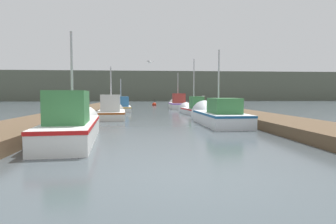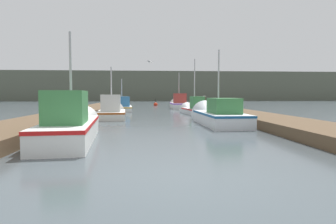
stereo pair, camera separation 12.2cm
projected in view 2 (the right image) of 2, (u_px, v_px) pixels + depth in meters
name	position (u px, v px, depth m)	size (l,w,h in m)	color
ground_plane	(184.00, 178.00, 5.54)	(200.00, 200.00, 0.00)	#424C51
dock_left	(77.00, 113.00, 21.05)	(2.72, 40.00, 0.42)	brown
dock_right	(232.00, 113.00, 21.87)	(2.72, 40.00, 0.42)	brown
distant_shore_ridge	(149.00, 87.00, 76.57)	(120.00, 16.00, 6.95)	#565B4C
fishing_boat_0	(73.00, 124.00, 10.37)	(2.07, 6.60, 4.00)	silver
fishing_boat_1	(217.00, 115.00, 15.67)	(1.94, 6.07, 4.34)	silver
fishing_boat_2	(112.00, 111.00, 19.52)	(2.03, 5.13, 3.86)	silver
fishing_boat_3	(194.00, 109.00, 23.63)	(1.79, 5.00, 4.68)	silver
fishing_boat_4	(122.00, 106.00, 27.92)	(2.09, 5.28, 3.57)	silver
fishing_boat_5	(179.00, 104.00, 32.65)	(1.77, 5.09, 4.39)	silver
mooring_piling_0	(111.00, 103.00, 30.53)	(0.34, 0.34, 1.25)	#473523
mooring_piling_1	(204.00, 104.00, 24.73)	(0.25, 0.25, 1.42)	#473523
channel_buoy	(156.00, 104.00, 40.77)	(0.56, 0.56, 1.06)	red
seagull_lead	(150.00, 62.00, 19.26)	(0.46, 0.48, 0.12)	white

